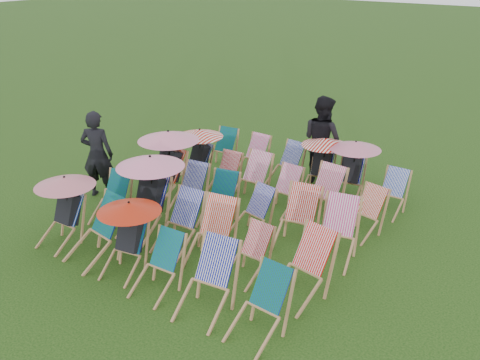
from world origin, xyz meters
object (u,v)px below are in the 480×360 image
Objects in this scene: deckchair_0 at (62,209)px; person_rear at (322,140)px; deckchair_5 at (259,306)px; person_left at (97,154)px; deckchair_29 at (390,193)px.

person_rear is at bearing 63.25° from deckchair_0.
deckchair_5 is 0.50× the size of person_left.
deckchair_5 is 5.46m from person_rear.
deckchair_0 is at bearing 95.66° from person_left.
deckchair_29 is (0.01, 4.54, -0.05)m from deckchair_5.
person_rear is (3.38, 3.35, 0.06)m from person_left.
person_rear is at bearing 162.97° from deckchair_29.
deckchair_29 is 5.91m from person_left.
deckchair_5 is at bearing -3.20° from deckchair_0.
deckchair_5 is 0.47× the size of person_rear.
person_rear is at bearing 113.18° from deckchair_5.
person_rear is (2.32, 5.04, 0.33)m from deckchair_0.
deckchair_5 is 1.11× the size of deckchair_29.
person_left reaches higher than deckchair_0.
person_rear reaches higher than deckchair_5.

